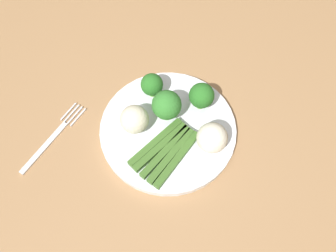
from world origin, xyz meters
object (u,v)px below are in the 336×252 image
asparagus_bundle (166,151)px  broccoli_front (167,104)px  fork (54,137)px  plate (168,129)px  cauliflower_edge (135,119)px  cauliflower_near_fork (212,138)px  dining_table (143,135)px  broccoli_right (152,85)px  broccoli_back_right (202,96)px

asparagus_bundle → broccoli_front: bearing=-140.9°
fork → plate: bearing=-54.2°
broccoli_front → cauliflower_edge: 0.06m
asparagus_bundle → fork: bearing=-59.6°
cauliflower_near_fork → broccoli_front: bearing=156.3°
plate → cauliflower_near_fork: size_ratio=4.63×
asparagus_bundle → cauliflower_near_fork: bearing=141.3°
dining_table → cauliflower_near_fork: 0.20m
asparagus_bundle → cauliflower_near_fork: 0.08m
asparagus_bundle → broccoli_right: (-0.06, 0.11, 0.02)m
asparagus_bundle → cauliflower_edge: 0.08m
dining_table → cauliflower_near_fork: size_ratio=26.30×
broccoli_right → asparagus_bundle: bearing=-62.7°
broccoli_right → cauliflower_edge: bearing=-97.0°
asparagus_bundle → cauliflower_near_fork: size_ratio=2.53×
broccoli_back_right → broccoli_front: (-0.06, -0.04, 0.00)m
broccoli_front → cauliflower_edge: broccoli_front is taller
broccoli_front → fork: 0.22m
broccoli_right → fork: size_ratio=0.32×
cauliflower_edge → fork: size_ratio=0.32×
cauliflower_edge → cauliflower_near_fork: bearing=-0.2°
broccoli_front → fork: broccoli_front is taller
broccoli_right → fork: 0.21m
dining_table → cauliflower_near_fork: (0.15, -0.04, 0.14)m
dining_table → plate: 0.12m
broccoli_front → dining_table: bearing=-176.6°
asparagus_bundle → broccoli_front: broccoli_front is taller
dining_table → broccoli_right: bearing=70.5°
cauliflower_edge → fork: bearing=-159.1°
broccoli_back_right → cauliflower_near_fork: bearing=-64.7°
asparagus_bundle → broccoli_front: 0.08m
dining_table → broccoli_back_right: 0.18m
dining_table → fork: size_ratio=8.80×
cauliflower_near_fork → fork: bearing=-169.1°
broccoli_front → cauliflower_edge: size_ratio=1.26×
plate → fork: 0.21m
asparagus_bundle → broccoli_front: size_ratio=2.09×
dining_table → cauliflower_edge: size_ratio=27.42×
dining_table → broccoli_back_right: (0.11, 0.04, 0.14)m
asparagus_bundle → fork: asparagus_bundle is taller
dining_table → fork: fork is taller
plate → broccoli_front: 0.05m
dining_table → asparagus_bundle: bearing=-44.8°
dining_table → cauliflower_edge: 0.14m
asparagus_bundle → broccoli_right: broccoli_right is taller
cauliflower_near_fork → asparagus_bundle: bearing=-154.0°
broccoli_front → cauliflower_near_fork: size_ratio=1.21×
broccoli_right → broccoli_front: 0.06m
cauliflower_edge → cauliflower_near_fork: cauliflower_near_fork is taller
broccoli_right → cauliflower_near_fork: bearing=-30.7°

